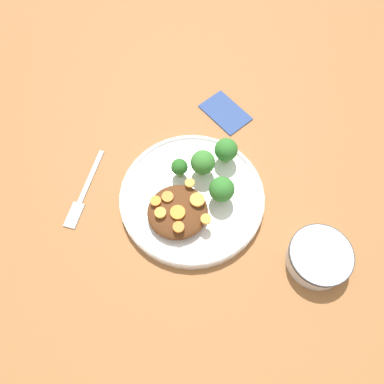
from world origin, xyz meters
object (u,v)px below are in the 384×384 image
(napkin, at_px, (225,112))
(plate, at_px, (192,197))
(fork, at_px, (83,195))
(dip_bowl, at_px, (319,257))

(napkin, bearing_deg, plate, -40.82)
(plate, bearing_deg, fork, -113.99)
(fork, height_order, napkin, same)
(plate, bearing_deg, napkin, 139.18)
(fork, bearing_deg, dip_bowl, 88.16)
(plate, relative_size, fork, 1.83)
(dip_bowl, bearing_deg, fork, -128.23)
(fork, relative_size, napkin, 1.25)
(plate, distance_m, fork, 0.22)
(dip_bowl, distance_m, fork, 0.46)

